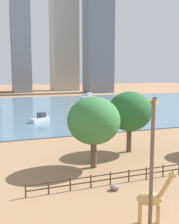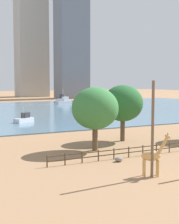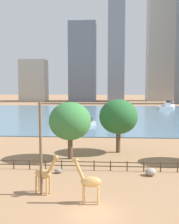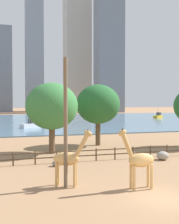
{
  "view_description": "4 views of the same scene",
  "coord_description": "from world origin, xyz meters",
  "views": [
    {
      "loc": [
        -16.18,
        -12.22,
        10.97
      ],
      "look_at": [
        -0.05,
        29.87,
        4.82
      ],
      "focal_mm": 45.0,
      "sensor_mm": 36.0,
      "label": 1
    },
    {
      "loc": [
        -25.34,
        -21.99,
        9.23
      ],
      "look_at": [
        0.3,
        27.99,
        4.06
      ],
      "focal_mm": 55.0,
      "sensor_mm": 36.0,
      "label": 2
    },
    {
      "loc": [
        1.19,
        -22.69,
        10.86
      ],
      "look_at": [
        -2.77,
        37.46,
        4.98
      ],
      "focal_mm": 45.0,
      "sensor_mm": 36.0,
      "label": 3
    },
    {
      "loc": [
        -9.21,
        -15.57,
        6.09
      ],
      "look_at": [
        3.69,
        29.02,
        4.44
      ],
      "focal_mm": 45.0,
      "sensor_mm": 36.0,
      "label": 4
    }
  ],
  "objects": [
    {
      "name": "giraffe_tall",
      "position": [
        -5.1,
        4.11,
        2.01
      ],
      "size": [
        2.87,
        1.65,
        4.24
      ],
      "rotation": [
        0.0,
        0.0,
        5.87
      ],
      "color": "tan",
      "rests_on": "ground"
    },
    {
      "name": "boat_ferry",
      "position": [
        44.04,
        76.92,
        0.91
      ],
      "size": [
        4.81,
        4.15,
        4.24
      ],
      "rotation": [
        0.0,
        0.0,
        3.77
      ],
      "color": "gold",
      "rests_on": "harbor_water"
    },
    {
      "name": "skyline_block_left",
      "position": [
        35.7,
        169.96,
        47.62
      ],
      "size": [
        16.92,
        13.18,
        95.25
      ],
      "primitive_type": "cube",
      "color": "#ADA89E",
      "rests_on": "ground"
    },
    {
      "name": "harbor_water",
      "position": [
        0.0,
        77.0,
        0.1
      ],
      "size": [
        180.0,
        86.0,
        0.2
      ],
      "primitive_type": "cube",
      "color": "slate",
      "rests_on": "ground"
    },
    {
      "name": "boat_barge",
      "position": [
        -4.26,
        50.11,
        0.93
      ],
      "size": [
        4.98,
        4.03,
        4.32
      ],
      "rotation": [
        0.0,
        0.0,
        3.71
      ],
      "color": "silver",
      "rests_on": "harbor_water"
    },
    {
      "name": "boat_sailboat",
      "position": [
        26.18,
        99.96,
        1.15
      ],
      "size": [
        6.63,
        3.53,
        5.66
      ],
      "rotation": [
        0.0,
        0.0,
        3.35
      ],
      "color": "silver",
      "rests_on": "harbor_water"
    },
    {
      "name": "ground_plane",
      "position": [
        0.0,
        80.0,
        0.0
      ],
      "size": [
        400.0,
        400.0,
        0.0
      ],
      "primitive_type": "plane",
      "color": "#9E7551"
    },
    {
      "name": "enclosure_fence",
      "position": [
        -0.23,
        12.0,
        0.76
      ],
      "size": [
        26.12,
        0.14,
        1.3
      ],
      "color": "#4C3826",
      "rests_on": "ground"
    },
    {
      "name": "tree_center_broad",
      "position": [
        2.88,
        21.92,
        5.76
      ],
      "size": [
        6.15,
        6.15,
        8.56
      ],
      "color": "brown",
      "rests_on": "ground"
    },
    {
      "name": "skyline_block_right",
      "position": [
        6.11,
        158.23,
        47.55
      ],
      "size": [
        10.41,
        11.23,
        95.1
      ],
      "primitive_type": "cube",
      "color": "gray",
      "rests_on": "ground"
    },
    {
      "name": "skyline_tower_needle",
      "position": [
        48.51,
        142.28,
        37.98
      ],
      "size": [
        15.69,
        11.76,
        75.96
      ],
      "primitive_type": "cube",
      "color": "slate",
      "rests_on": "ground"
    },
    {
      "name": "utility_pole",
      "position": [
        -5.34,
        3.88,
        4.62
      ],
      "size": [
        0.28,
        0.28,
        9.24
      ],
      "primitive_type": "cylinder",
      "color": "brown",
      "rests_on": "ground"
    },
    {
      "name": "boat_tug",
      "position": [
        29.4,
        109.65,
        1.37
      ],
      "size": [
        7.09,
        7.85,
        3.44
      ],
      "rotation": [
        0.0,
        0.0,
        4.03
      ],
      "color": "silver",
      "rests_on": "harbor_water"
    },
    {
      "name": "tree_left_large",
      "position": [
        -4.29,
        17.45,
        5.58
      ],
      "size": [
        6.16,
        6.16,
        8.38
      ],
      "color": "brown",
      "rests_on": "ground"
    },
    {
      "name": "boulder_near_fence",
      "position": [
        -4.85,
        10.64,
        0.28
      ],
      "size": [
        0.94,
        0.76,
        0.57
      ],
      "primitive_type": "ellipsoid",
      "color": "gray",
      "rests_on": "ground"
    }
  ]
}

